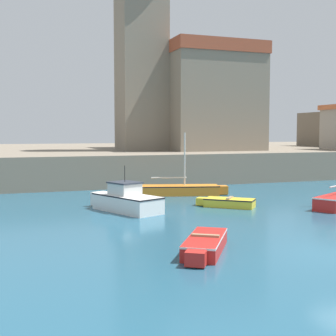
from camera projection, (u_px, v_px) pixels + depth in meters
The scene contains 6 objects.
quay_seawall at pixel (107, 158), 55.68m from camera, with size 120.00×40.00×2.57m, color gray.
motorboat_white_0 at pixel (125, 200), 25.85m from camera, with size 3.32×5.13×2.52m.
dinghy_yellow_3 at pixel (228, 202), 27.29m from camera, with size 3.21×2.95×0.58m.
sailboat_orange_4 at pixel (181, 190), 32.43m from camera, with size 6.27×2.89×4.33m.
dinghy_red_5 at pixel (205, 244), 16.96m from camera, with size 2.96×3.86×0.63m.
church at pixel (186, 91), 49.27m from camera, with size 14.30×14.86×17.74m.
Camera 1 is at (-11.81, -13.22, 4.36)m, focal length 50.00 mm.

